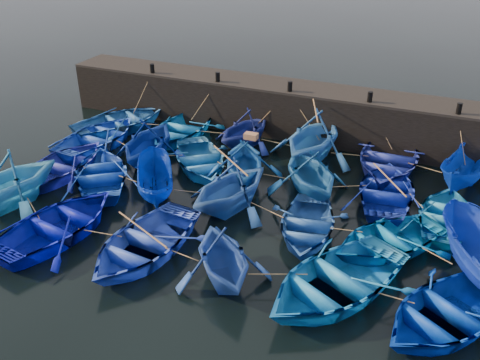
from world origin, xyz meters
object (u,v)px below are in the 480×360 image
at_px(boat_8, 200,160).
at_px(boat_13, 66,163).
at_px(boat_0, 121,121).
at_px(boat_20, 7,180).
at_px(wooden_crate, 251,136).

xyz_separation_m(boat_8, boat_13, (-5.47, -2.78, 0.00)).
height_order(boat_0, boat_13, boat_0).
distance_m(boat_8, boat_20, 8.29).
bearing_deg(boat_13, boat_20, 89.82).
bearing_deg(boat_20, boat_0, 106.20).
height_order(boat_13, wooden_crate, wooden_crate).
bearing_deg(wooden_crate, boat_13, -163.23).
xyz_separation_m(boat_0, boat_8, (6.04, -2.52, -0.06)).
relative_size(boat_13, boat_20, 1.06).
relative_size(boat_13, wooden_crate, 8.49).
height_order(boat_13, boat_20, boat_20).
bearing_deg(boat_0, boat_13, 124.48).
bearing_deg(boat_13, wooden_crate, -159.69).
relative_size(boat_8, boat_13, 0.99).
bearing_deg(wooden_crate, boat_8, 173.12).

